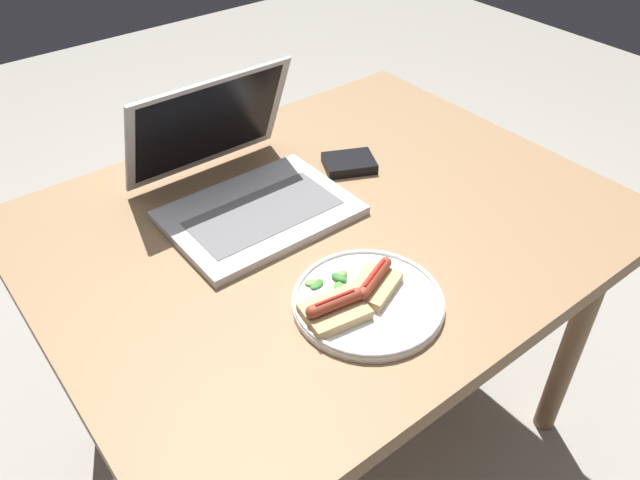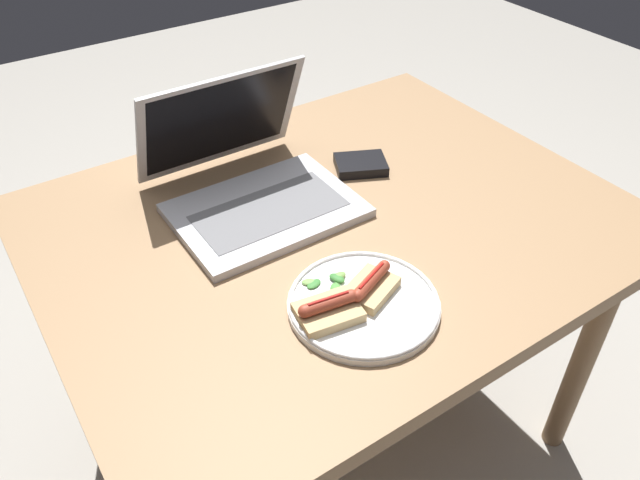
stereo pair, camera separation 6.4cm
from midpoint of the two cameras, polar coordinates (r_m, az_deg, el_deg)
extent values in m
plane|color=#9E998E|center=(1.74, -0.58, -16.69)|extent=(6.00, 6.00, 0.00)
cube|color=#93704C|center=(1.24, -0.78, 1.43)|extent=(1.12, 0.89, 0.04)
cylinder|color=#93704C|center=(1.91, 4.02, 3.41)|extent=(0.05, 0.05, 0.66)
cylinder|color=#93704C|center=(1.59, -22.55, -8.99)|extent=(0.05, 0.05, 0.66)
cylinder|color=#93704C|center=(1.59, 21.17, -8.47)|extent=(0.05, 0.05, 0.66)
cube|color=#B7B7BC|center=(1.24, -7.03, 2.43)|extent=(0.35, 0.26, 0.02)
cube|color=slate|center=(1.22, -6.67, 2.46)|extent=(0.29, 0.14, 0.00)
cube|color=#B7B7BC|center=(1.30, -11.64, 10.30)|extent=(0.35, 0.10, 0.23)
cube|color=black|center=(1.30, -11.57, 10.30)|extent=(0.32, 0.08, 0.20)
cylinder|color=white|center=(1.04, 2.65, -5.75)|extent=(0.25, 0.25, 0.01)
torus|color=white|center=(1.04, 2.66, -5.42)|extent=(0.25, 0.25, 0.01)
cube|color=tan|center=(1.05, 3.20, -4.27)|extent=(0.11, 0.10, 0.02)
cylinder|color=#9E3D28|center=(1.04, 3.23, -3.51)|extent=(0.09, 0.05, 0.02)
sphere|color=#9E3D28|center=(1.01, 2.09, -4.98)|extent=(0.02, 0.02, 0.02)
sphere|color=#9E3D28|center=(1.07, 4.31, -2.12)|extent=(0.02, 0.02, 0.02)
cylinder|color=red|center=(1.03, 3.25, -3.09)|extent=(0.07, 0.03, 0.01)
cube|color=tan|center=(1.00, -0.49, -6.61)|extent=(0.11, 0.09, 0.02)
cylinder|color=#9E3D28|center=(0.99, -0.50, -5.81)|extent=(0.08, 0.03, 0.02)
sphere|color=#9E3D28|center=(1.00, 1.57, -5.00)|extent=(0.02, 0.02, 0.02)
sphere|color=#9E3D28|center=(0.98, -2.63, -6.64)|extent=(0.02, 0.02, 0.02)
cylinder|color=red|center=(0.98, -0.50, -5.37)|extent=(0.07, 0.02, 0.00)
ellipsoid|color=#709E4C|center=(1.07, 0.22, -3.25)|extent=(0.03, 0.02, 0.01)
ellipsoid|color=#387A33|center=(1.07, 0.04, -3.47)|extent=(0.03, 0.03, 0.01)
ellipsoid|color=#387A33|center=(1.06, -2.04, -4.09)|extent=(0.03, 0.02, 0.01)
ellipsoid|color=#4C8E3D|center=(1.05, 0.00, -4.44)|extent=(0.03, 0.04, 0.01)
ellipsoid|color=#709E4C|center=(1.06, -2.46, -3.95)|extent=(0.03, 0.03, 0.01)
cube|color=black|center=(1.38, 1.34, 7.01)|extent=(0.13, 0.12, 0.02)
camera|label=1|loc=(0.03, -91.70, -1.37)|focal=35.00mm
camera|label=2|loc=(0.03, 88.30, 1.37)|focal=35.00mm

